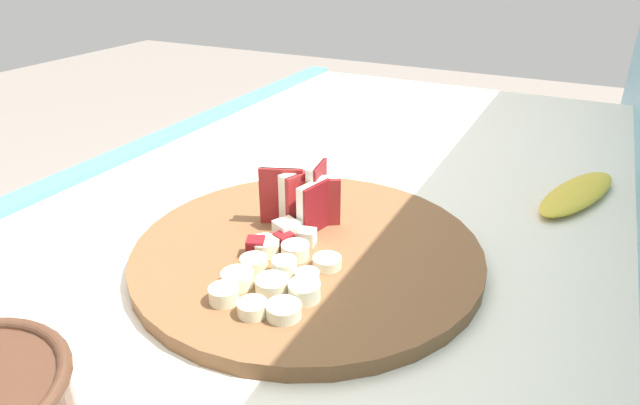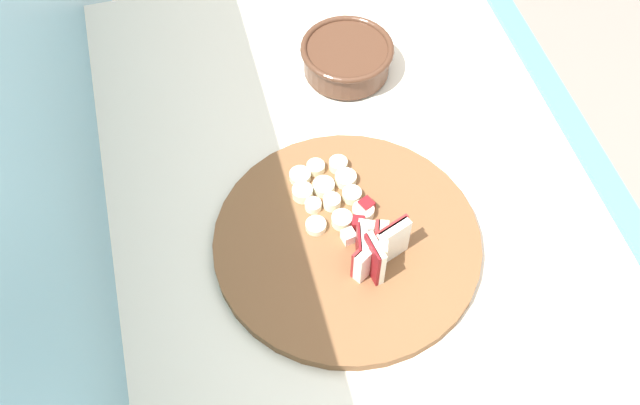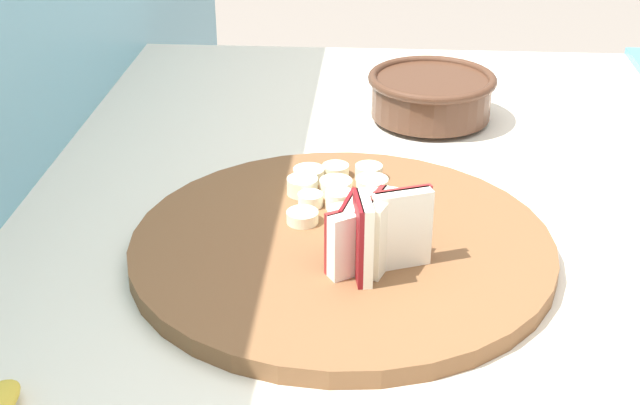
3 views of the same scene
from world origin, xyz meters
TOP-DOWN VIEW (x-y plane):
  - cutting_board at (0.11, 0.05)m, footprint 0.35×0.35m
  - apple_wedge_fan at (0.07, 0.02)m, footprint 0.07×0.09m
  - apple_dice_pile at (0.11, 0.03)m, footprint 0.08×0.06m
  - banana_slice_rows at (0.18, 0.05)m, footprint 0.12×0.10m
  - ceramic_bowl at (0.41, -0.04)m, footprint 0.14×0.14m

SIDE VIEW (x-z plane):
  - cutting_board at x=0.11m, z-range 0.93..0.94m
  - banana_slice_rows at x=0.18m, z-range 0.94..0.96m
  - apple_dice_pile at x=0.11m, z-range 0.94..0.96m
  - ceramic_bowl at x=0.41m, z-range 0.93..0.98m
  - apple_wedge_fan at x=0.07m, z-range 0.94..1.00m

